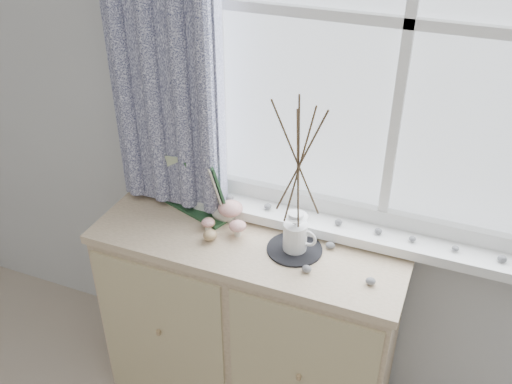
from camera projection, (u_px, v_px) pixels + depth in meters
sideboard at (249, 321)px, 2.37m from camera, size 1.20×0.45×0.85m
botanical_book at (191, 187)px, 2.22m from camera, size 0.39×0.24×0.25m
toadstool_cluster at (230, 215)px, 2.19m from camera, size 0.18×0.15×0.09m
wooden_eggs at (209, 229)px, 2.16m from camera, size 0.09×0.11×0.06m
songbird_figurine at (222, 214)px, 2.23m from camera, size 0.12×0.06×0.06m
crocheted_doily at (294, 249)px, 2.08m from camera, size 0.20×0.20×0.01m
twig_pitcher at (299, 160)px, 1.88m from camera, size 0.26×0.26×0.66m
sideboard_pebbles at (335, 265)px, 2.00m from camera, size 0.25×0.19×0.02m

